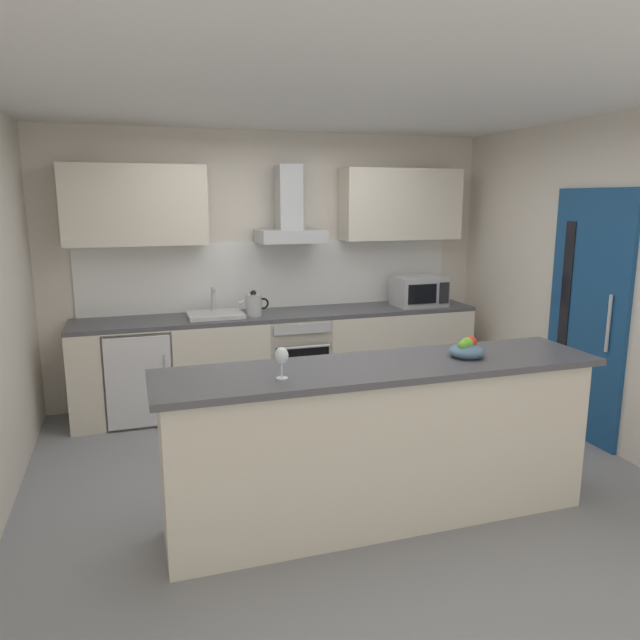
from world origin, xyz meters
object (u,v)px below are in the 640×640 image
at_px(microwave, 419,291).
at_px(range_hood, 290,218).
at_px(wine_glass, 282,357).
at_px(refrigerator, 138,374).
at_px(oven, 295,357).
at_px(sink, 215,314).
at_px(fruit_bowl, 467,350).
at_px(kettle, 254,304).

bearing_deg(microwave, range_hood, 173.12).
relative_size(microwave, wine_glass, 2.81).
xyz_separation_m(microwave, wine_glass, (-2.02, -2.32, 0.08)).
relative_size(refrigerator, microwave, 1.70).
relative_size(microwave, range_hood, 0.69).
bearing_deg(microwave, oven, 178.78).
xyz_separation_m(microwave, sink, (-2.05, 0.04, -0.12)).
relative_size(sink, fruit_bowl, 2.27).
height_order(refrigerator, sink, sink).
distance_m(microwave, range_hood, 1.51).
bearing_deg(oven, microwave, -1.22).
distance_m(refrigerator, wine_glass, 2.56).
bearing_deg(fruit_bowl, sink, 118.66).
xyz_separation_m(oven, wine_glass, (-0.71, -2.35, 0.67)).
distance_m(oven, kettle, 0.68).
relative_size(kettle, wine_glass, 1.62).
bearing_deg(kettle, range_hood, 22.34).
height_order(refrigerator, microwave, microwave).
xyz_separation_m(sink, range_hood, (0.75, 0.12, 0.86)).
bearing_deg(range_hood, wine_glass, -106.08).
xyz_separation_m(refrigerator, microwave, (2.76, -0.03, 0.62)).
xyz_separation_m(refrigerator, range_hood, (1.45, 0.13, 1.36)).
relative_size(oven, sink, 1.60).
distance_m(refrigerator, range_hood, 2.00).
xyz_separation_m(kettle, wine_glass, (-0.32, -2.32, 0.12)).
height_order(kettle, wine_glass, wine_glass).
height_order(oven, refrigerator, oven).
distance_m(kettle, wine_glass, 2.34).
distance_m(refrigerator, kettle, 1.21).
distance_m(refrigerator, fruit_bowl, 3.04).
xyz_separation_m(oven, kettle, (-0.40, -0.03, 0.55)).
height_order(oven, wine_glass, wine_glass).
bearing_deg(kettle, wine_glass, -97.81).
height_order(sink, wine_glass, wine_glass).
xyz_separation_m(microwave, fruit_bowl, (-0.81, -2.23, -0.00)).
xyz_separation_m(range_hood, wine_glass, (-0.71, -2.48, -0.66)).
xyz_separation_m(oven, range_hood, (0.00, 0.13, 1.33)).
bearing_deg(microwave, wine_glass, -131.02).
relative_size(microwave, sink, 1.00).
xyz_separation_m(oven, fruit_bowl, (0.49, -2.26, 0.59)).
relative_size(range_hood, fruit_bowl, 3.27).
bearing_deg(kettle, fruit_bowl, -68.22).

